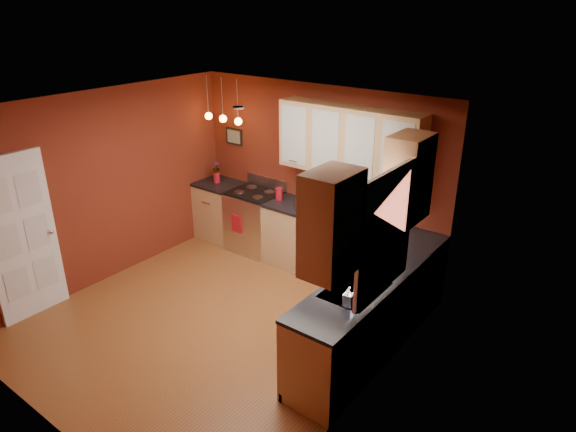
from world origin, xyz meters
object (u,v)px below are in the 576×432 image
Objects in this scene: sink at (355,292)px; gas_range at (255,221)px; coffee_maker at (387,218)px; red_canister at (279,194)px; soap_pump at (349,297)px.

gas_range is at bearing 150.22° from sink.
gas_range is 2.23m from coffee_maker.
red_canister is 1.69m from coffee_maker.
sink is at bearing 107.78° from soap_pump.
gas_range is at bearing -179.91° from red_canister.
red_canister reaches higher than gas_range.
red_canister is at bearing 0.09° from gas_range.
coffee_maker is at bearing 106.67° from soap_pump.
soap_pump is (2.72, -1.80, 0.56)m from gas_range.
sink reaches higher than soap_pump.
sink is 2.63m from red_canister.
soap_pump is (2.25, -1.80, 0.01)m from red_canister.
sink reaches higher than red_canister.
soap_pump is at bearing -33.49° from gas_range.
red_canister is 0.68× the size of coffee_maker.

